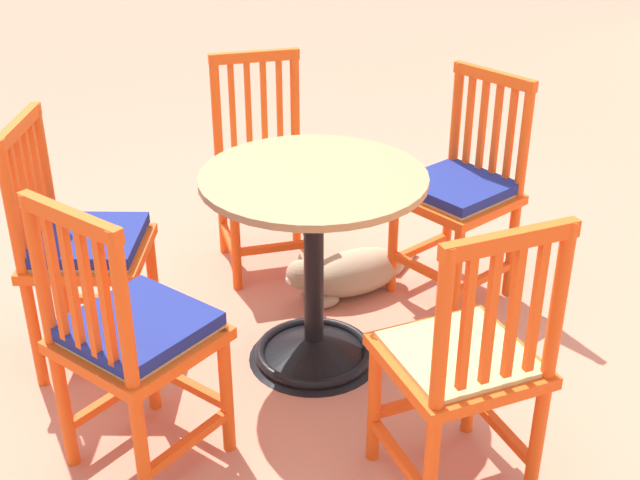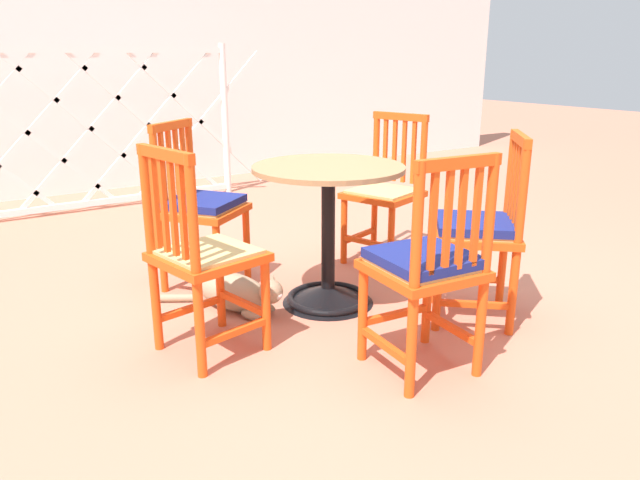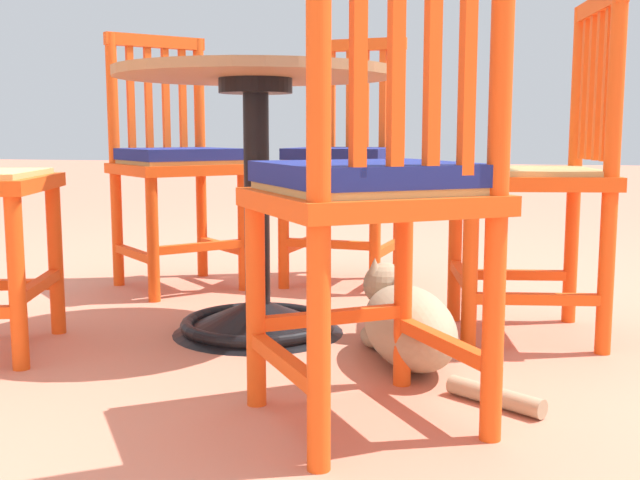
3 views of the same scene
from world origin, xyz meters
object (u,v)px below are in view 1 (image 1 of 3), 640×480
object	(u,v)px
tabby_cat	(347,274)
cafe_table	(314,291)
orange_chair_near_fence	(460,193)
orange_chair_at_corner	(464,365)
orange_chair_tucked_in	(133,339)
orange_chair_by_planter	(265,171)
orange_chair_facing_out	(82,249)

from	to	relation	value
tabby_cat	cafe_table	bearing A→B (deg)	-20.74
cafe_table	orange_chair_near_fence	bearing A→B (deg)	125.66
orange_chair_near_fence	orange_chair_at_corner	distance (m)	1.14
orange_chair_near_fence	orange_chair_tucked_in	world-z (taller)	same
orange_chair_by_planter	orange_chair_tucked_in	bearing A→B (deg)	-17.67
orange_chair_near_fence	orange_chair_by_planter	bearing A→B (deg)	-112.10
orange_chair_near_fence	tabby_cat	bearing A→B (deg)	-90.27
cafe_table	orange_chair_tucked_in	size ratio (longest dim) A/B	0.83
orange_chair_near_fence	orange_chair_facing_out	distance (m)	1.45
orange_chair_at_corner	orange_chair_by_planter	bearing A→B (deg)	-159.83
orange_chair_tucked_in	orange_chair_by_planter	bearing A→B (deg)	162.33
orange_chair_facing_out	orange_chair_tucked_in	xyz separation A→B (m)	(0.57, 0.24, 0.00)
orange_chair_near_fence	orange_chair_facing_out	world-z (taller)	same
orange_chair_tucked_in	tabby_cat	xyz separation A→B (m)	(-0.94, 0.72, -0.35)
orange_chair_tucked_in	tabby_cat	size ratio (longest dim) A/B	1.47
orange_chair_at_corner	tabby_cat	size ratio (longest dim) A/B	1.47
cafe_table	orange_chair_facing_out	distance (m)	0.82
cafe_table	orange_chair_at_corner	distance (m)	0.79
orange_chair_near_fence	orange_chair_tucked_in	size ratio (longest dim) A/B	1.00
orange_chair_near_fence	tabby_cat	distance (m)	0.57
orange_chair_tucked_in	tabby_cat	bearing A→B (deg)	142.47
orange_chair_at_corner	orange_chair_tucked_in	bearing A→B (deg)	-101.07
cafe_table	orange_chair_by_planter	size ratio (longest dim) A/B	0.83
tabby_cat	orange_chair_tucked_in	bearing A→B (deg)	-37.53
cafe_table	orange_chair_facing_out	bearing A→B (deg)	-95.19
orange_chair_by_planter	tabby_cat	bearing A→B (deg)	46.26
cafe_table	tabby_cat	distance (m)	0.51
orange_chair_facing_out	orange_chair_by_planter	bearing A→B (deg)	136.63
orange_chair_near_fence	orange_chair_tucked_in	distance (m)	1.49
orange_chair_near_fence	orange_chair_at_corner	xyz separation A→B (m)	(1.12, -0.24, -0.01)
orange_chair_by_planter	tabby_cat	xyz separation A→B (m)	(0.31, 0.32, -0.34)
orange_chair_by_planter	orange_chair_at_corner	distance (m)	1.52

